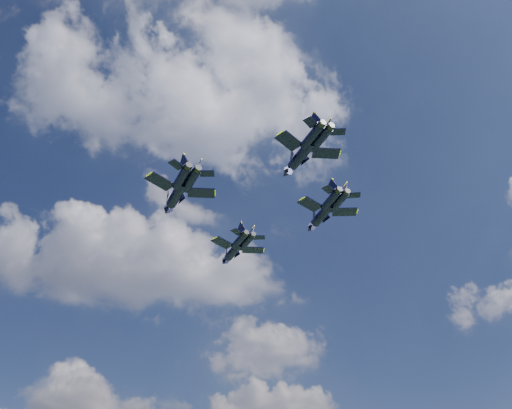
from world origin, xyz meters
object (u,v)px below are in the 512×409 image
(jet_left, at_px, (176,195))
(jet_slot, at_px, (300,156))
(jet_lead, at_px, (233,251))
(jet_right, at_px, (322,215))

(jet_left, height_order, jet_slot, jet_slot)
(jet_slot, bearing_deg, jet_lead, 87.97)
(jet_lead, height_order, jet_right, jet_right)
(jet_right, bearing_deg, jet_lead, 131.38)
(jet_lead, bearing_deg, jet_left, -143.55)
(jet_lead, distance_m, jet_left, 22.23)
(jet_lead, xyz_separation_m, jet_left, (-12.66, -18.23, 1.33))
(jet_left, xyz_separation_m, jet_slot, (22.07, -13.61, 0.60))
(jet_left, relative_size, jet_right, 1.03)
(jet_slot, bearing_deg, jet_left, 129.84)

